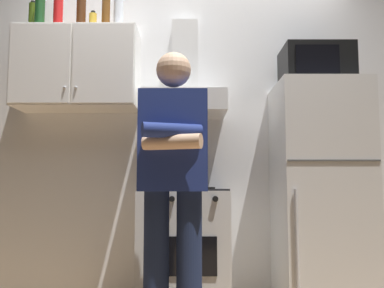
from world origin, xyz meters
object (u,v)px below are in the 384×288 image
at_px(bottle_olive_oil, 33,18).
at_px(bottle_wine_green, 41,10).
at_px(stove_oven, 185,252).
at_px(refrigerator, 321,198).
at_px(bottle_spice_jar, 94,21).
at_px(range_hood, 185,90).
at_px(microwave, 316,67).
at_px(bottle_rum_dark, 82,14).
at_px(bottle_vodka_clear, 119,11).
at_px(bottle_beer_brown, 107,13).
at_px(person_standing, 174,182).
at_px(upper_cabinet, 79,70).
at_px(bottle_soda_red, 59,13).

xyz_separation_m(bottle_olive_oil, bottle_wine_green, (0.08, -0.07, 0.03)).
distance_m(stove_oven, refrigerator, 1.02).
bearing_deg(stove_oven, bottle_spice_jar, 171.12).
relative_size(range_hood, bottle_spice_jar, 5.14).
height_order(microwave, bottle_wine_green, bottle_wine_green).
distance_m(stove_oven, range_hood, 1.17).
xyz_separation_m(bottle_rum_dark, bottle_vodka_clear, (0.28, -0.00, 0.02)).
relative_size(stove_oven, bottle_vodka_clear, 2.78).
xyz_separation_m(stove_oven, range_hood, (0.00, 0.13, 1.16)).
xyz_separation_m(stove_oven, bottle_wine_green, (-1.09, 0.09, 1.77)).
bearing_deg(bottle_wine_green, bottle_rum_dark, 3.66).
xyz_separation_m(stove_oven, bottle_beer_brown, (-0.59, 0.10, 1.75)).
bearing_deg(bottle_spice_jar, bottle_olive_oil, 173.34).
bearing_deg(bottle_rum_dark, bottle_spice_jar, -3.57).
xyz_separation_m(refrigerator, person_standing, (-1.00, -0.61, 0.10)).
xyz_separation_m(refrigerator, bottle_spice_jar, (-1.64, 0.11, 1.32)).
distance_m(microwave, bottle_spice_jar, 1.69).
bearing_deg(bottle_beer_brown, refrigerator, -3.56).
bearing_deg(range_hood, bottle_olive_oil, 178.17).
xyz_separation_m(bottle_vodka_clear, bottle_wine_green, (-0.59, -0.02, -0.00)).
bearing_deg(bottle_olive_oil, bottle_vodka_clear, -4.38).
distance_m(range_hood, bottle_wine_green, 1.25).
height_order(stove_oven, bottle_spice_jar, bottle_spice_jar).
relative_size(refrigerator, microwave, 3.33).
xyz_separation_m(person_standing, bottle_beer_brown, (-0.54, 0.70, 1.28)).
bearing_deg(bottle_beer_brown, person_standing, -52.31).
distance_m(range_hood, bottle_vodka_clear, 0.78).
relative_size(upper_cabinet, bottle_rum_dark, 3.27).
xyz_separation_m(bottle_soda_red, bottle_wine_green, (-0.14, -0.00, 0.02)).
distance_m(bottle_vodka_clear, bottle_beer_brown, 0.10).
bearing_deg(bottle_soda_red, stove_oven, -5.91).
height_order(bottle_olive_oil, bottle_wine_green, bottle_wine_green).
bearing_deg(bottle_olive_oil, bottle_spice_jar, -6.66).
relative_size(microwave, bottle_vodka_clear, 1.53).
xyz_separation_m(bottle_soda_red, bottle_olive_oil, (-0.22, 0.07, -0.01)).
relative_size(refrigerator, person_standing, 0.98).
relative_size(upper_cabinet, stove_oven, 1.03).
bearing_deg(bottle_rum_dark, bottle_wine_green, -176.34).
height_order(bottle_soda_red, bottle_olive_oil, bottle_soda_red).
distance_m(upper_cabinet, microwave, 1.75).
relative_size(stove_oven, range_hood, 1.17).
distance_m(bottle_rum_dark, bottle_beer_brown, 0.19).
relative_size(stove_oven, bottle_spice_jar, 5.99).
bearing_deg(bottle_wine_green, bottle_olive_oil, 139.32).
distance_m(stove_oven, microwave, 1.62).
xyz_separation_m(upper_cabinet, bottle_vodka_clear, (0.30, -0.01, 0.45)).
distance_m(bottle_vodka_clear, bottle_soda_red, 0.45).
xyz_separation_m(microwave, bottle_vodka_clear, (-1.45, 0.09, 0.46)).
relative_size(bottle_olive_oil, bottle_wine_green, 0.80).
relative_size(upper_cabinet, microwave, 1.88).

